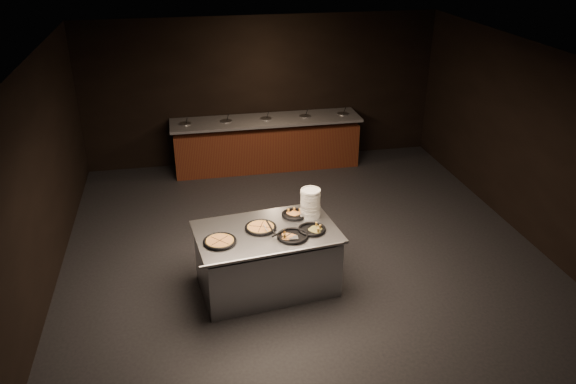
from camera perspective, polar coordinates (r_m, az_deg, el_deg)
name	(u,v)px	position (r m, az deg, el deg)	size (l,w,h in m)	color
room	(309,170)	(7.57, 2.12, 2.28)	(7.02, 8.02, 2.92)	black
salad_bar	(267,146)	(11.19, -2.18, 4.65)	(3.70, 0.83, 1.18)	#562C14
serving_counter	(267,260)	(7.50, -2.16, -6.94)	(1.94, 1.37, 0.87)	#B9BCC1
plate_stack	(310,203)	(7.52, 2.29, -1.14)	(0.27, 0.27, 0.39)	white
pan_veggie_whole	(220,241)	(7.04, -6.94, -4.98)	(0.42, 0.42, 0.04)	black
pan_cheese_whole	(261,227)	(7.30, -2.79, -3.60)	(0.41, 0.41, 0.04)	black
pan_cheese_slices_a	(294,214)	(7.61, 0.66, -2.27)	(0.35, 0.35, 0.04)	black
pan_cheese_slices_b	(293,236)	(7.10, 0.48, -4.48)	(0.40, 0.40, 0.04)	black
pan_veggie_slices	(312,229)	(7.26, 2.45, -3.80)	(0.36, 0.36, 0.04)	black
server_left	(268,228)	(7.15, -2.02, -3.69)	(0.23, 0.33, 0.18)	#B9BCC1
server_right	(284,234)	(7.02, -0.41, -4.30)	(0.34, 0.10, 0.16)	#B9BCC1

